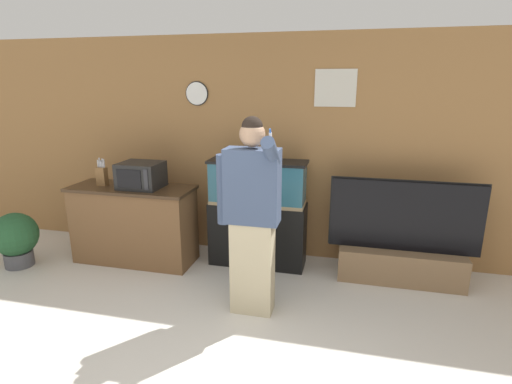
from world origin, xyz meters
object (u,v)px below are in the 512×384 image
Objects in this scene: knife_block at (102,175)px; person_standing at (251,215)px; microwave at (141,175)px; tv_on_stand at (401,252)px; counter_island at (134,224)px; aquarium_on_stand at (258,213)px; potted_plant at (16,237)px.

knife_block is 2.10m from person_standing.
microwave reaches higher than tv_on_stand.
microwave is at bearing 153.32° from person_standing.
tv_on_stand is at bearing 4.00° from counter_island.
counter_island is at bearing 1.16° from knife_block.
tv_on_stand is at bearing -1.60° from aquarium_on_stand.
person_standing is (1.61, -0.74, 0.48)m from counter_island.
person_standing is at bearing -24.57° from counter_island.
counter_island is 1.47m from aquarium_on_stand.
tv_on_stand is at bearing 4.10° from microwave.
microwave is at bearing -169.06° from aquarium_on_stand.
knife_block is at bearing -178.84° from counter_island.
counter_island is 3.11× the size of microwave.
potted_plant is (-2.69, -0.72, -0.27)m from aquarium_on_stand.
person_standing is at bearing -79.90° from aquarium_on_stand.
knife_block is 0.50× the size of potted_plant.
tv_on_stand is (2.88, 0.21, -0.73)m from microwave.
aquarium_on_stand reaches higher than counter_island.
person_standing is 2.83× the size of potted_plant.
aquarium_on_stand is at bearing 10.09° from counter_island.
knife_block is at bearing -171.68° from aquarium_on_stand.
tv_on_stand is 4.32m from potted_plant.
person_standing is (1.97, -0.73, -0.09)m from knife_block.
microwave reaches higher than counter_island.
counter_island reaches higher than potted_plant.
person_standing reaches higher than potted_plant.
aquarium_on_stand reaches higher than knife_block.
microwave is at bearing 1.83° from counter_island.
aquarium_on_stand is 1.94× the size of potted_plant.
person_standing reaches higher than knife_block.
potted_plant is (-4.27, -0.67, 0.03)m from tv_on_stand.
microwave is at bearing 18.51° from potted_plant.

